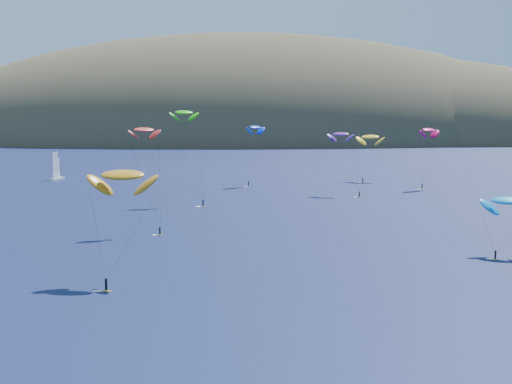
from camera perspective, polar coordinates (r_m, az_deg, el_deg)
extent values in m
plane|color=black|center=(73.14, -8.34, -14.32)|extent=(2800.00, 2800.00, 0.00)
ellipsoid|color=#3D3526|center=(629.22, -0.91, 3.02)|extent=(600.00, 300.00, 210.00)
ellipsoid|color=#3D3526|center=(675.15, -14.69, 3.51)|extent=(340.00, 240.00, 120.00)
ellipsoid|color=#3D3526|center=(632.80, 13.79, 3.15)|extent=(320.00, 220.00, 156.00)
cube|color=white|center=(278.11, -15.67, 1.02)|extent=(4.53, 8.44, 0.98)
cylinder|color=white|center=(278.17, -15.68, 2.20)|extent=(0.15, 0.15, 11.43)
cube|color=gold|center=(105.93, -11.89, -7.77)|extent=(1.52, 0.55, 0.08)
cylinder|color=black|center=(105.70, -11.90, -7.28)|extent=(0.35, 0.35, 1.60)
sphere|color=#8C6047|center=(105.49, -11.92, -6.79)|extent=(0.27, 0.27, 0.27)
ellipsoid|color=#C38214|center=(111.41, -10.62, 1.36)|extent=(10.67, 5.58, 5.77)
cube|color=gold|center=(193.97, -4.25, -1.16)|extent=(1.65, 0.86, 0.09)
cylinder|color=black|center=(193.84, -4.26, -0.87)|extent=(0.37, 0.37, 1.70)
sphere|color=#8C6047|center=(193.71, -4.26, -0.58)|extent=(0.28, 0.28, 0.28)
ellipsoid|color=#22D00B|center=(201.55, -5.79, 6.36)|extent=(8.53, 5.56, 4.38)
cube|color=gold|center=(244.61, -0.62, 0.45)|extent=(1.31, 1.33, 0.08)
cylinder|color=black|center=(244.52, -0.62, 0.66)|extent=(0.34, 0.34, 1.55)
sphere|color=#8C6047|center=(244.43, -0.62, 0.87)|extent=(0.26, 0.26, 0.26)
ellipsoid|color=#0433E3|center=(249.22, -0.06, 5.20)|extent=(8.70, 8.77, 4.70)
cube|color=gold|center=(131.90, 18.59, -5.14)|extent=(1.30, 0.97, 0.07)
cylinder|color=black|center=(131.74, 18.60, -4.80)|extent=(0.30, 0.30, 1.38)
sphere|color=#8C6047|center=(131.59, 18.62, -4.46)|extent=(0.23, 0.23, 0.23)
ellipsoid|color=#0484CA|center=(136.05, 19.49, -0.65)|extent=(9.94, 8.17, 5.05)
cube|color=gold|center=(216.28, 8.26, -0.42)|extent=(1.42, 0.90, 0.08)
cylinder|color=black|center=(216.18, 8.27, -0.19)|extent=(0.32, 0.32, 1.47)
sphere|color=#8C6047|center=(216.08, 8.27, 0.04)|extent=(0.25, 0.25, 0.25)
ellipsoid|color=#571F82|center=(223.66, 6.79, 4.63)|extent=(8.87, 6.57, 4.49)
cube|color=gold|center=(242.26, 13.13, 0.22)|extent=(1.45, 1.24, 0.08)
cylinder|color=black|center=(242.16, 13.14, 0.44)|extent=(0.35, 0.35, 1.59)
sphere|color=#8C6047|center=(242.07, 13.15, 0.66)|extent=(0.27, 0.27, 0.27)
ellipsoid|color=#CC0954|center=(245.87, 13.67, 4.85)|extent=(10.00, 9.00, 5.17)
cube|color=gold|center=(150.95, -7.70, -3.41)|extent=(1.38, 0.93, 0.07)
cylinder|color=black|center=(150.81, -7.70, -3.10)|extent=(0.31, 0.31, 1.43)
sphere|color=#8C6047|center=(150.67, -7.71, -2.78)|extent=(0.24, 0.24, 0.24)
ellipsoid|color=red|center=(154.72, -8.94, 4.94)|extent=(7.59, 5.86, 3.84)
cube|color=gold|center=(258.29, 8.54, 0.70)|extent=(1.51, 1.16, 0.08)
cylinder|color=black|center=(258.20, 8.54, 0.91)|extent=(0.35, 0.35, 1.61)
sphere|color=#8C6047|center=(258.11, 8.54, 1.12)|extent=(0.27, 0.27, 0.27)
ellipsoid|color=gold|center=(267.80, 9.13, 4.38)|extent=(11.49, 9.66, 5.85)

